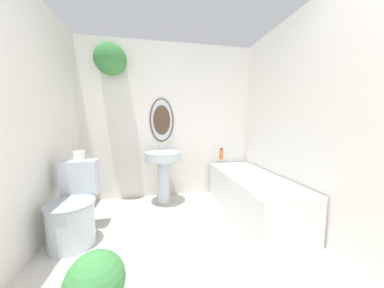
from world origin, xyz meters
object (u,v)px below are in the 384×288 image
object	(u,v)px
pedestal_sink	(163,166)
bathtub	(251,193)
toilet	(74,211)
toilet_paper_roll	(79,156)
shampoo_bottle	(221,154)

from	to	relation	value
pedestal_sink	bathtub	bearing A→B (deg)	-26.73
toilet	toilet_paper_roll	bearing A→B (deg)	90.00
shampoo_bottle	toilet_paper_roll	world-z (taller)	toilet_paper_roll
bathtub	toilet_paper_roll	xyz separation A→B (m)	(-2.02, 0.03, 0.56)
shampoo_bottle	pedestal_sink	bearing A→B (deg)	-169.20
pedestal_sink	bathtub	xyz separation A→B (m)	(1.10, -0.55, -0.29)
bathtub	toilet	bearing A→B (deg)	-174.53
pedestal_sink	shampoo_bottle	distance (m)	0.97
toilet	shampoo_bottle	bearing A→B (deg)	26.43
shampoo_bottle	toilet_paper_roll	distance (m)	2.00
bathtub	shampoo_bottle	world-z (taller)	shampoo_bottle
toilet	shampoo_bottle	xyz separation A→B (m)	(1.87, 0.93, 0.36)
pedestal_sink	shampoo_bottle	size ratio (longest dim) A/B	4.84
pedestal_sink	shampoo_bottle	xyz separation A→B (m)	(0.95, 0.18, 0.11)
toilet	bathtub	xyz separation A→B (m)	(2.02, 0.19, -0.05)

